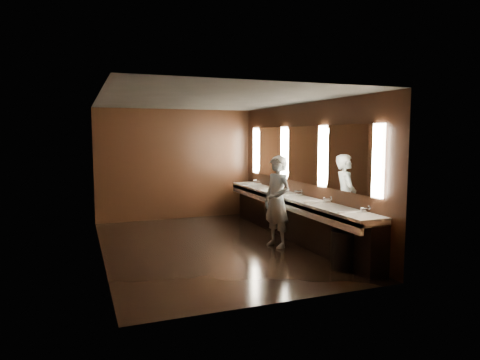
{
  "coord_description": "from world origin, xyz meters",
  "views": [
    {
      "loc": [
        -2.37,
        -7.76,
        2.14
      ],
      "look_at": [
        0.61,
        0.0,
        1.27
      ],
      "focal_mm": 32.0,
      "sensor_mm": 36.0,
      "label": 1
    }
  ],
  "objects": [
    {
      "name": "floor",
      "position": [
        0.0,
        0.0,
        0.0
      ],
      "size": [
        6.0,
        6.0,
        0.0
      ],
      "primitive_type": "plane",
      "color": "black",
      "rests_on": "ground"
    },
    {
      "name": "ceiling",
      "position": [
        0.0,
        0.0,
        2.8
      ],
      "size": [
        4.0,
        6.0,
        0.02
      ],
      "primitive_type": "cube",
      "color": "#2D2D2B",
      "rests_on": "wall_back"
    },
    {
      "name": "wall_back",
      "position": [
        0.0,
        3.0,
        1.4
      ],
      "size": [
        4.0,
        0.02,
        2.8
      ],
      "primitive_type": "cube",
      "color": "black",
      "rests_on": "floor"
    },
    {
      "name": "wall_front",
      "position": [
        0.0,
        -3.0,
        1.4
      ],
      "size": [
        4.0,
        0.02,
        2.8
      ],
      "primitive_type": "cube",
      "color": "black",
      "rests_on": "floor"
    },
    {
      "name": "wall_left",
      "position": [
        -2.0,
        0.0,
        1.4
      ],
      "size": [
        0.02,
        6.0,
        2.8
      ],
      "primitive_type": "cube",
      "color": "black",
      "rests_on": "floor"
    },
    {
      "name": "wall_right",
      "position": [
        2.0,
        0.0,
        1.4
      ],
      "size": [
        0.02,
        6.0,
        2.8
      ],
      "primitive_type": "cube",
      "color": "black",
      "rests_on": "floor"
    },
    {
      "name": "sink_counter",
      "position": [
        1.79,
        0.0,
        0.5
      ],
      "size": [
        0.55,
        5.4,
        1.01
      ],
      "color": "black",
      "rests_on": "floor"
    },
    {
      "name": "mirror_band",
      "position": [
        1.98,
        -0.0,
        1.75
      ],
      "size": [
        0.06,
        5.03,
        1.15
      ],
      "color": "#FCEACB",
      "rests_on": "wall_right"
    },
    {
      "name": "person",
      "position": [
        1.2,
        -0.46,
        0.88
      ],
      "size": [
        0.58,
        0.73,
        1.76
      ],
      "primitive_type": "imported",
      "rotation": [
        0.0,
        0.0,
        -1.29
      ],
      "color": "#8EBAD4",
      "rests_on": "floor"
    },
    {
      "name": "trash_bin",
      "position": [
        1.58,
        -2.1,
        0.31
      ],
      "size": [
        0.46,
        0.46,
        0.62
      ],
      "primitive_type": "cylinder",
      "rotation": [
        0.0,
        0.0,
        -0.15
      ],
      "color": "black",
      "rests_on": "floor"
    }
  ]
}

